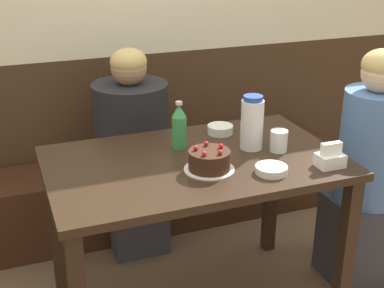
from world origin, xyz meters
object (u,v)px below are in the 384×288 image
at_px(soju_bottle, 179,126).
at_px(person_pale_blue_shirt, 368,177).
at_px(glass_water_tall, 279,141).
at_px(napkin_holder, 330,158).
at_px(bowl_soup_white, 271,170).
at_px(person_teal_shirt, 133,153).
at_px(bench_seat, 145,193).
at_px(birthday_cake, 209,161).
at_px(bowl_rice_small, 220,129).
at_px(water_pitcher, 252,123).

relative_size(soju_bottle, person_pale_blue_shirt, 0.18).
bearing_deg(soju_bottle, glass_water_tall, -25.84).
xyz_separation_m(napkin_holder, bowl_soup_white, (-0.26, 0.03, -0.02)).
xyz_separation_m(soju_bottle, person_teal_shirt, (-0.09, 0.50, -0.31)).
distance_m(bench_seat, soju_bottle, 0.96).
xyz_separation_m(birthday_cake, bowl_rice_small, (0.21, 0.36, -0.02)).
xyz_separation_m(birthday_cake, napkin_holder, (0.48, -0.14, -0.00)).
distance_m(napkin_holder, bowl_soup_white, 0.26).
xyz_separation_m(soju_bottle, bowl_rice_small, (0.24, 0.09, -0.08)).
distance_m(bench_seat, glass_water_tall, 1.13).
height_order(napkin_holder, bowl_soup_white, napkin_holder).
distance_m(bowl_rice_small, person_pale_blue_shirt, 0.76).
height_order(water_pitcher, bowl_soup_white, water_pitcher).
bearing_deg(water_pitcher, bowl_rice_small, 105.05).
bearing_deg(soju_bottle, water_pitcher, -21.90).
height_order(napkin_holder, glass_water_tall, napkin_holder).
xyz_separation_m(bench_seat, glass_water_tall, (0.38, -0.87, 0.61)).
relative_size(bowl_soup_white, person_pale_blue_shirt, 0.11).
height_order(birthday_cake, bowl_soup_white, birthday_cake).
relative_size(bench_seat, bowl_soup_white, 18.37).
distance_m(birthday_cake, bowl_soup_white, 0.25).
xyz_separation_m(water_pitcher, glass_water_tall, (0.10, -0.07, -0.07)).
bearing_deg(person_pale_blue_shirt, bowl_soup_white, 15.84).
relative_size(glass_water_tall, person_pale_blue_shirt, 0.08).
xyz_separation_m(soju_bottle, napkin_holder, (0.51, -0.41, -0.06)).
bearing_deg(bench_seat, soju_bottle, -91.43).
relative_size(birthday_cake, napkin_holder, 1.88).
relative_size(person_teal_shirt, person_pale_blue_shirt, 0.95).
relative_size(napkin_holder, bowl_soup_white, 0.84).
bearing_deg(person_pale_blue_shirt, birthday_cake, 4.54).
bearing_deg(bowl_soup_white, bench_seat, 102.61).
distance_m(birthday_cake, bowl_rice_small, 0.42).
distance_m(birthday_cake, person_teal_shirt, 0.82).
distance_m(water_pitcher, napkin_holder, 0.37).
xyz_separation_m(birthday_cake, person_pale_blue_shirt, (0.87, 0.07, -0.26)).
relative_size(birthday_cake, water_pitcher, 0.85).
bearing_deg(glass_water_tall, bowl_soup_white, -126.04).
relative_size(birthday_cake, person_pale_blue_shirt, 0.17).
bearing_deg(birthday_cake, person_teal_shirt, 99.34).
xyz_separation_m(napkin_holder, glass_water_tall, (-0.12, 0.22, 0.01)).
distance_m(person_teal_shirt, person_pale_blue_shirt, 1.21).
xyz_separation_m(soju_bottle, person_pale_blue_shirt, (0.90, -0.20, -0.32)).
distance_m(napkin_holder, glass_water_tall, 0.25).
bearing_deg(birthday_cake, soju_bottle, 97.19).
xyz_separation_m(water_pitcher, napkin_holder, (0.21, -0.29, -0.08)).
relative_size(water_pitcher, bowl_rice_small, 1.99).
bearing_deg(glass_water_tall, person_teal_shirt, 125.21).
distance_m(birthday_cake, soju_bottle, 0.28).
xyz_separation_m(glass_water_tall, person_teal_shirt, (-0.49, 0.69, -0.26)).
relative_size(water_pitcher, soju_bottle, 1.13).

